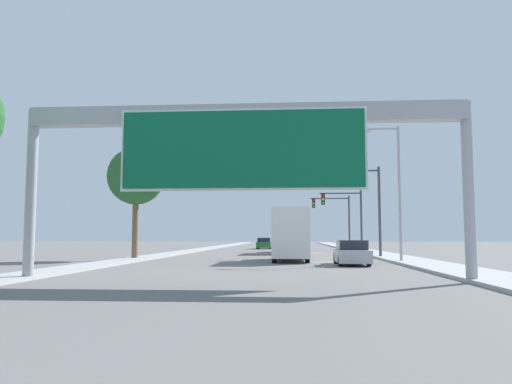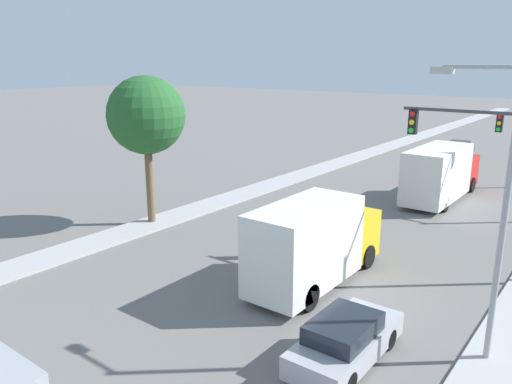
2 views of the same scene
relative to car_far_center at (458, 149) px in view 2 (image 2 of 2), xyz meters
The scene contains 8 objects.
median_strip_left 8.75m from the car_far_center, 146.19° to the right, with size 2.00×120.00×0.15m.
car_far_center is the anchor object (origin of this frame).
car_near_right 36.70m from the car_far_center, 79.00° to the right, with size 1.78×4.40×1.43m.
truck_box_primary 16.79m from the car_far_center, 77.94° to the right, with size 2.45×8.76×3.49m.
truck_box_secondary 32.22m from the car_far_center, 83.76° to the right, with size 2.33×7.20×3.43m.
traffic_light_near_intersection 28.48m from the car_far_center, 72.35° to the right, with size 5.59×0.32×6.97m.
palm_tree_background 32.10m from the car_far_center, 103.60° to the right, with size 4.07×4.07×7.95m.
street_lamp_right 35.29m from the car_far_center, 73.30° to the right, with size 2.43×0.28×8.62m.
Camera 2 is at (11.06, 16.83, 8.60)m, focal length 35.00 mm.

